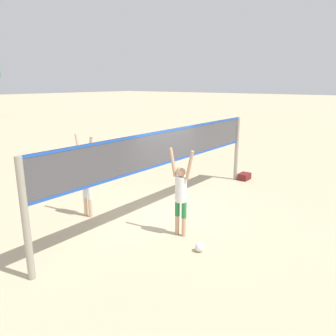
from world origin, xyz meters
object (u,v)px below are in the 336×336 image
object	(u,v)px
volleyball_net	(168,155)
volleyball	(200,247)
player_spiker	(181,191)
gear_bag	(244,176)
player_blocker	(86,174)

from	to	relation	value
volleyball_net	volleyball	xyz separation A→B (m)	(-1.36, -1.96, -1.58)
volleyball_net	player_spiker	bearing A→B (deg)	-130.09
volleyball	gear_bag	xyz separation A→B (m)	(5.76, 1.67, 0.02)
player_spiker	volleyball	xyz separation A→B (m)	(-0.40, -0.82, -1.03)
player_blocker	volleyball	world-z (taller)	player_blocker
player_blocker	volleyball	size ratio (longest dim) A/B	10.82
player_blocker	gear_bag	world-z (taller)	player_blocker
player_spiker	player_blocker	xyz separation A→B (m)	(-0.64, 2.73, 0.09)
player_blocker	volleyball	bearing A→B (deg)	3.88
volleyball_net	volleyball	world-z (taller)	volleyball_net
player_blocker	volleyball_net	bearing A→B (deg)	45.27
volleyball	gear_bag	distance (m)	6.00
player_blocker	gear_bag	bearing A→B (deg)	72.60
player_spiker	volleyball	bearing A→B (deg)	154.03
volleyball	volleyball_net	bearing A→B (deg)	55.27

